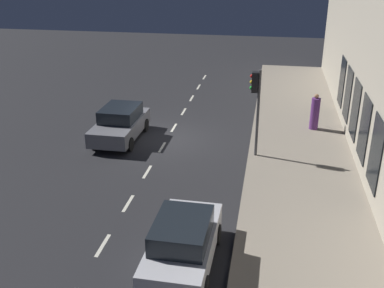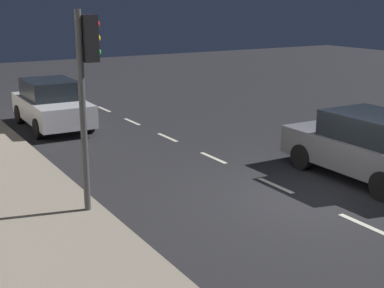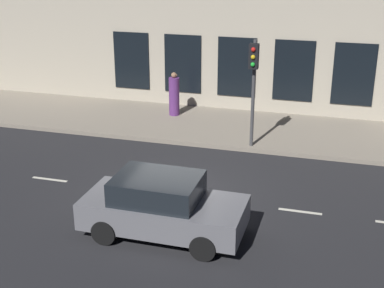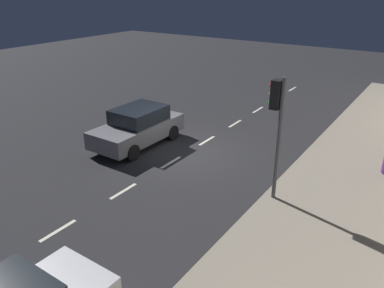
{
  "view_description": "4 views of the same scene",
  "coord_description": "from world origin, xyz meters",
  "views": [
    {
      "loc": [
        4.79,
        -19.96,
        8.4
      ],
      "look_at": [
        1.65,
        -2.34,
        0.85
      ],
      "focal_mm": 42.89,
      "sensor_mm": 36.0,
      "label": 1
    },
    {
      "loc": [
        7.6,
        8.04,
        4.08
      ],
      "look_at": [
        1.36,
        -2.44,
        0.84
      ],
      "focal_mm": 50.56,
      "sensor_mm": 36.0,
      "label": 2
    },
    {
      "loc": [
        -13.8,
        -4.43,
        7.14
      ],
      "look_at": [
        1.07,
        -0.16,
        1.26
      ],
      "focal_mm": 50.99,
      "sensor_mm": 36.0,
      "label": 3
    },
    {
      "loc": [
        7.96,
        -11.4,
        6.35
      ],
      "look_at": [
        1.15,
        -1.27,
        1.14
      ],
      "focal_mm": 35.7,
      "sensor_mm": 36.0,
      "label": 4
    }
  ],
  "objects": [
    {
      "name": "ground_plane",
      "position": [
        0.0,
        0.0,
        0.0
      ],
      "size": [
        60.0,
        60.0,
        0.0
      ],
      "primitive_type": "plane",
      "color": "#232326"
    },
    {
      "name": "sidewalk",
      "position": [
        6.25,
        0.0,
        0.07
      ],
      "size": [
        4.5,
        32.0,
        0.15
      ],
      "color": "gray",
      "rests_on": "ground"
    },
    {
      "name": "lane_centre_line",
      "position": [
        0.0,
        -1.0,
        0.0
      ],
      "size": [
        0.12,
        27.2,
        0.01
      ],
      "color": "beige",
      "rests_on": "ground"
    },
    {
      "name": "traffic_light",
      "position": [
        4.19,
        -1.43,
        2.85
      ],
      "size": [
        0.47,
        0.32,
        3.79
      ],
      "color": "#424244",
      "rests_on": "sidewalk"
    },
    {
      "name": "parked_car_0",
      "position": [
        -2.2,
        -0.32,
        0.79
      ],
      "size": [
        1.97,
        4.11,
        1.58
      ],
      "rotation": [
        0.0,
        0.0,
        3.13
      ],
      "color": "slate",
      "rests_on": "ground"
    },
    {
      "name": "parked_car_1",
      "position": [
        2.63,
        -9.32,
        0.79
      ],
      "size": [
        1.85,
        3.99,
        1.58
      ],
      "rotation": [
        0.0,
        0.0,
        -0.01
      ],
      "color": "#B7B7BC",
      "rests_on": "ground"
    }
  ]
}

